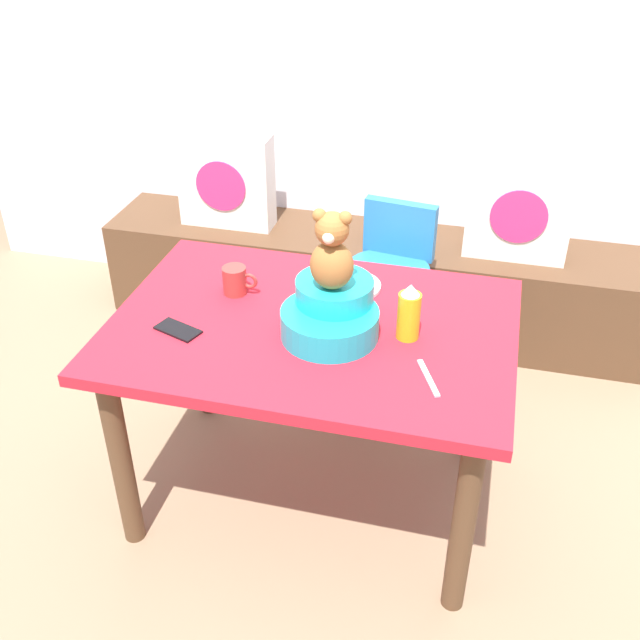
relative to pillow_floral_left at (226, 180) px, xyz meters
The scene contains 15 objects.
ground_plane 1.54m from the pillow_floral_left, 58.21° to the right, with size 8.00×8.00×0.00m, color #8C7256.
back_wall 1.00m from the pillow_floral_left, 21.86° to the left, with size 4.40×0.10×2.60m, color silver.
window_bench 0.85m from the pillow_floral_left, ahead, with size 2.60×0.44×0.46m, color brown.
pillow_floral_left is the anchor object (origin of this frame).
pillow_floral_right 1.34m from the pillow_floral_left, ahead, with size 0.44×0.15×0.44m.
book_stack 0.82m from the pillow_floral_left, ahead, with size 0.20×0.14×0.08m, color #3D5CAD.
dining_table 1.38m from the pillow_floral_left, 58.21° to the right, with size 1.27×0.88×0.74m.
highchair 0.96m from the pillow_floral_left, 26.09° to the right, with size 0.36×0.48×0.79m.
infant_seat_teal 1.45m from the pillow_floral_left, 56.56° to the right, with size 0.30×0.33×0.16m.
teddy_bear 1.48m from the pillow_floral_left, 56.57° to the right, with size 0.13×0.12×0.25m.
ketchup_bottle 1.57m from the pillow_floral_left, 48.87° to the right, with size 0.07×0.07×0.18m.
coffee_mug 1.14m from the pillow_floral_left, 67.73° to the right, with size 0.12×0.08×0.09m.
dinner_plate_near 1.22m from the pillow_floral_left, 49.06° to the right, with size 0.20×0.20×0.01m, color white.
cell_phone 1.36m from the pillow_floral_left, 75.78° to the right, with size 0.07×0.14×0.01m, color black.
table_fork 1.76m from the pillow_floral_left, 50.73° to the right, with size 0.02×0.17×0.01m, color silver.
Camera 1 is at (0.50, -1.89, 2.02)m, focal length 41.68 mm.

